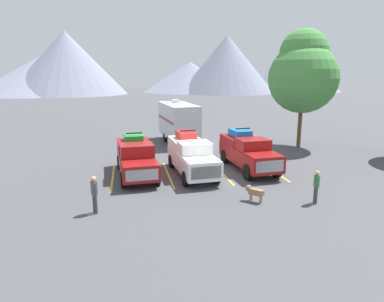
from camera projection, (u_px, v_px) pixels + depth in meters
name	position (u px, v px, depth m)	size (l,w,h in m)	color
ground_plane	(197.00, 176.00, 20.66)	(240.00, 240.00, 0.00)	#47474C
pickup_truck_a	(136.00, 157.00, 20.71)	(2.45, 5.92, 2.50)	maroon
pickup_truck_b	(191.00, 155.00, 20.94)	(2.39, 5.95, 2.60)	white
pickup_truck_c	(248.00, 151.00, 21.98)	(2.44, 5.90, 2.57)	maroon
lot_stripe_a	(113.00, 178.00, 20.37)	(0.12, 5.50, 0.01)	gold
lot_stripe_b	(168.00, 175.00, 20.98)	(0.12, 5.50, 0.01)	gold
lot_stripe_c	(221.00, 172.00, 21.58)	(0.12, 5.50, 0.01)	gold
lot_stripe_d	(271.00, 169.00, 22.19)	(0.12, 5.50, 0.01)	gold
camper_trailer_a	(178.00, 121.00, 30.20)	(2.93, 7.60, 3.75)	silver
person_a	(94.00, 192.00, 15.04)	(0.30, 0.34, 1.71)	#3F3F42
person_b	(316.00, 185.00, 16.19)	(0.22, 0.36, 1.62)	#3F3F42
dog	(253.00, 191.00, 16.56)	(0.78, 0.83, 0.77)	olive
tree_a	(303.00, 72.00, 27.45)	(5.58, 5.58, 9.57)	brown
mountain_ridge	(137.00, 69.00, 103.26)	(134.16, 39.35, 17.79)	gray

